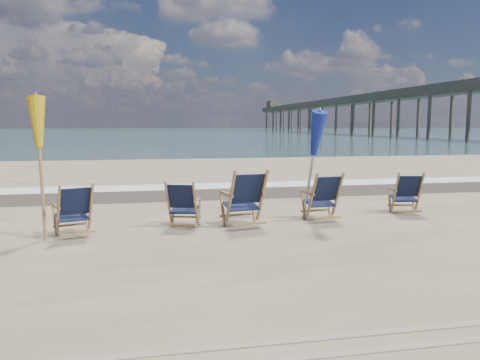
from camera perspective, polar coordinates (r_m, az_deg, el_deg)
The scene contains 11 objects.
ocean at distance 133.95m, azimuth -10.70°, elevation 5.84°, with size 400.00×400.00×0.00m, color #39595E.
surf_foam at distance 14.44m, azimuth -4.76°, elevation -0.74°, with size 200.00×1.40×0.01m, color silver.
wet_sand_strip at distance 12.97m, azimuth -4.00°, elevation -1.60°, with size 200.00×2.60×0.00m, color #42362A.
beach_chair_0 at distance 8.33m, azimuth -17.72°, elevation -3.35°, with size 0.60×0.67×0.93m, color black, non-canonical shape.
beach_chair_1 at distance 8.51m, azimuth -5.48°, elevation -2.98°, with size 0.57×0.64×0.90m, color black, non-canonical shape.
beach_chair_2 at distance 8.59m, azimuth 2.75°, elevation -2.16°, with size 0.71×0.80×1.10m, color black, non-canonical shape.
beach_chair_3 at distance 9.34m, azimuth 11.86°, elevation -1.95°, with size 0.63×0.71×0.98m, color black, non-canonical shape.
beach_chair_4 at distance 10.48m, azimuth 21.07°, elevation -1.51°, with size 0.58×0.66×0.91m, color black, non-canonical shape.
umbrella_yellow at distance 8.34m, azimuth -23.31°, elevation 5.74°, with size 0.30×0.30×2.35m.
umbrella_blue at distance 9.13m, azimuth 8.68°, elevation 5.39°, with size 0.30×0.30×2.20m.
fishing_pier at distance 89.25m, azimuth 15.19°, elevation 8.30°, with size 4.40×140.00×9.30m, color brown, non-canonical shape.
Camera 1 is at (-1.63, -5.92, 1.88)m, focal length 35.00 mm.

